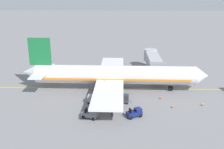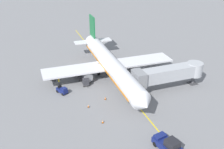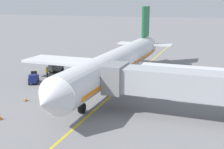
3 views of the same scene
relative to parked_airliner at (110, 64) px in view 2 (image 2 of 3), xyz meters
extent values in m
plane|color=slate|center=(-0.77, 1.49, -3.19)|extent=(400.00, 400.00, 0.00)
cube|color=gold|center=(-0.77, 1.49, -3.18)|extent=(0.24, 80.00, 0.01)
cylinder|color=silver|center=(0.00, 0.27, 0.10)|extent=(4.17, 32.05, 3.70)
cube|color=orange|center=(0.00, 0.27, -0.36)|extent=(4.17, 29.49, 0.44)
cone|color=silver|center=(0.26, 17.47, 0.10)|extent=(3.66, 2.45, 3.63)
cone|color=silver|center=(-0.25, -17.13, 0.40)|extent=(3.19, 2.85, 3.14)
cube|color=black|center=(0.23, 15.67, 0.75)|extent=(2.79, 1.14, 0.60)
cube|color=silver|center=(-0.01, -0.73, -0.55)|extent=(30.07, 5.64, 0.36)
cylinder|color=gray|center=(-5.50, 0.15, -1.80)|extent=(2.05, 3.23, 2.00)
cylinder|color=gray|center=(5.50, -0.01, -1.80)|extent=(2.05, 3.23, 2.00)
cube|color=#196B38|center=(-0.22, -14.73, 4.70)|extent=(0.39, 4.40, 5.50)
cube|color=silver|center=(-0.21, -14.53, 0.65)|extent=(10.04, 2.75, 0.24)
cylinder|color=black|center=(0.17, 11.47, -2.64)|extent=(0.47, 1.11, 1.10)
cylinder|color=gray|center=(0.17, 11.47, -1.09)|extent=(0.24, 0.24, 2.00)
cylinder|color=black|center=(-2.33, -1.69, -2.64)|extent=(0.47, 1.11, 1.10)
cylinder|color=gray|center=(-2.33, -1.69, -1.09)|extent=(0.24, 0.24, 2.00)
cylinder|color=black|center=(2.27, -1.76, -2.64)|extent=(0.47, 1.11, 1.10)
cylinder|color=gray|center=(2.27, -1.76, -1.09)|extent=(0.24, 0.24, 2.00)
cube|color=#A8AAAF|center=(-8.83, 9.10, 0.30)|extent=(13.83, 2.80, 2.60)
cube|color=gray|center=(-2.72, 9.10, 0.30)|extent=(2.00, 3.50, 2.99)
cylinder|color=#A8AAAF|center=(-15.75, 9.10, 0.30)|extent=(3.36, 3.36, 2.86)
cylinder|color=#4C4C51|center=(-15.75, 9.10, -2.09)|extent=(0.70, 0.70, 2.19)
cube|color=#38383A|center=(-15.75, 9.10, -3.11)|extent=(1.80, 1.80, 0.16)
cube|color=navy|center=(0.24, 25.13, -2.34)|extent=(3.03, 4.75, 0.90)
cube|color=black|center=(0.04, 26.10, -1.34)|extent=(1.99, 2.14, 1.10)
cube|color=navy|center=(0.55, 23.62, -1.71)|extent=(2.05, 1.45, 0.36)
cylinder|color=black|center=(1.44, 23.92, -2.79)|extent=(0.50, 0.85, 0.80)
cylinder|color=black|center=(-0.39, 23.55, -2.79)|extent=(0.50, 0.85, 0.80)
cube|color=slate|center=(12.25, -3.63, -2.56)|extent=(1.98, 2.76, 0.70)
cube|color=slate|center=(12.49, -2.98, -1.99)|extent=(1.32, 1.34, 0.44)
cube|color=black|center=(12.02, -4.28, -1.89)|extent=(0.84, 0.44, 0.64)
cylinder|color=black|center=(12.30, -3.51, -1.91)|extent=(0.17, 0.27, 0.54)
cylinder|color=black|center=(12.05, -2.62, -2.91)|extent=(0.38, 0.59, 0.56)
cylinder|color=black|center=(13.06, -2.99, -2.91)|extent=(0.38, 0.59, 0.56)
cylinder|color=black|center=(11.44, -4.27, -2.91)|extent=(0.38, 0.59, 0.56)
cylinder|color=black|center=(12.46, -4.64, -2.91)|extent=(0.38, 0.59, 0.56)
cube|color=navy|center=(11.69, 3.46, -2.56)|extent=(2.21, 2.77, 0.70)
cube|color=navy|center=(11.37, 4.08, -1.99)|extent=(1.39, 1.40, 0.44)
cube|color=black|center=(12.00, 2.85, -1.89)|extent=(0.82, 0.53, 0.64)
cylinder|color=black|center=(11.63, 3.57, -1.91)|extent=(0.19, 0.27, 0.54)
cylinder|color=black|center=(10.81, 3.99, -2.91)|extent=(0.43, 0.59, 0.56)
cylinder|color=black|center=(11.77, 4.49, -2.91)|extent=(0.43, 0.59, 0.56)
cylinder|color=black|center=(11.61, 2.44, -2.91)|extent=(0.43, 0.59, 0.56)
cylinder|color=black|center=(12.57, 2.93, -2.91)|extent=(0.43, 0.59, 0.56)
cube|color=#4C4C51|center=(6.29, 1.69, -2.77)|extent=(1.49, 2.31, 0.12)
cube|color=#2D2D33|center=(6.29, 1.69, -2.16)|extent=(1.42, 2.19, 1.10)
cylinder|color=#4C4C51|center=(6.42, 3.14, -2.78)|extent=(0.13, 0.70, 0.07)
cylinder|color=black|center=(5.81, 2.56, -3.01)|extent=(0.15, 0.37, 0.36)
cylinder|color=black|center=(6.91, 2.46, -3.01)|extent=(0.15, 0.37, 0.36)
cylinder|color=black|center=(5.66, 0.92, -3.01)|extent=(0.15, 0.37, 0.36)
cylinder|color=black|center=(6.76, 0.82, -3.01)|extent=(0.15, 0.37, 0.36)
cube|color=#4C4C51|center=(6.52, -1.19, -2.77)|extent=(1.49, 2.31, 0.12)
cube|color=#2D2D33|center=(6.52, -1.19, -2.16)|extent=(1.42, 2.19, 1.10)
cylinder|color=#4C4C51|center=(6.65, 0.26, -2.78)|extent=(0.13, 0.70, 0.07)
cylinder|color=black|center=(6.05, -0.32, -3.01)|extent=(0.15, 0.37, 0.36)
cylinder|color=black|center=(7.15, -0.42, -3.01)|extent=(0.15, 0.37, 0.36)
cylinder|color=black|center=(5.90, -1.96, -3.01)|extent=(0.15, 0.37, 0.36)
cylinder|color=black|center=(7.00, -2.06, -3.01)|extent=(0.15, 0.37, 0.36)
cube|color=#4C4C51|center=(6.64, -3.55, -2.77)|extent=(1.49, 2.31, 0.12)
cube|color=#999EA3|center=(6.64, -3.55, -2.16)|extent=(1.42, 2.19, 1.10)
cylinder|color=#4C4C51|center=(6.77, -2.11, -2.78)|extent=(0.13, 0.70, 0.07)
cylinder|color=black|center=(6.17, -2.68, -3.01)|extent=(0.15, 0.37, 0.36)
cylinder|color=black|center=(7.27, -2.78, -3.01)|extent=(0.15, 0.37, 0.36)
cylinder|color=black|center=(6.02, -4.32, -3.01)|extent=(0.15, 0.37, 0.36)
cylinder|color=black|center=(7.12, -4.42, -3.01)|extent=(0.15, 0.37, 0.36)
cylinder|color=#232328|center=(11.70, -0.20, -2.76)|extent=(0.15, 0.15, 0.85)
cylinder|color=#232328|center=(11.70, 0.00, -2.76)|extent=(0.15, 0.15, 0.85)
cube|color=yellow|center=(11.70, -0.10, -2.04)|extent=(0.24, 0.38, 0.60)
cylinder|color=yellow|center=(11.70, -0.35, -2.09)|extent=(0.09, 0.22, 0.57)
cylinder|color=yellow|center=(11.70, 0.15, -2.09)|extent=(0.09, 0.22, 0.57)
sphere|color=beige|center=(11.70, -0.10, -1.61)|extent=(0.22, 0.22, 0.22)
cube|color=red|center=(11.70, -0.10, -1.59)|extent=(0.08, 0.26, 0.10)
cube|color=black|center=(4.22, 8.87, -3.17)|extent=(0.36, 0.36, 0.04)
cone|color=orange|center=(4.22, 8.87, -2.87)|extent=(0.30, 0.30, 0.55)
cylinder|color=white|center=(4.22, 8.87, -2.84)|extent=(0.21, 0.21, 0.06)
cube|color=black|center=(7.04, 15.80, -3.17)|extent=(0.36, 0.36, 0.04)
cone|color=orange|center=(7.04, 15.80, -2.87)|extent=(0.30, 0.30, 0.55)
cylinder|color=white|center=(7.04, 15.80, -2.84)|extent=(0.21, 0.21, 0.06)
cube|color=black|center=(8.05, 10.33, -3.17)|extent=(0.36, 0.36, 0.04)
cone|color=orange|center=(8.05, 10.33, -2.87)|extent=(0.30, 0.30, 0.55)
cylinder|color=white|center=(8.05, 10.33, -2.84)|extent=(0.21, 0.21, 0.06)
camera|label=1|loc=(49.29, 0.88, 16.58)|focal=41.53mm
camera|label=2|loc=(17.90, 50.09, 23.89)|focal=41.82mm
camera|label=3|loc=(-12.31, 36.72, 8.03)|focal=45.68mm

